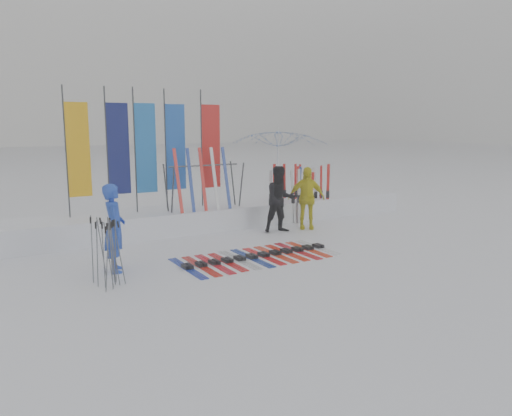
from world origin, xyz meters
TOP-DOWN VIEW (x-y plane):
  - ground at (0.00, 0.00)m, footprint 120.00×120.00m
  - snow_bank at (0.00, 4.60)m, footprint 14.00×1.60m
  - person_blue at (-2.99, 1.65)m, footprint 0.55×0.71m
  - person_black at (1.80, 3.01)m, footprint 0.97×0.82m
  - person_yellow at (2.66, 3.01)m, footprint 1.08×0.88m
  - tent_canopy at (3.40, 5.54)m, footprint 3.93×3.97m
  - ski_row at (-0.07, 1.09)m, footprint 3.49×1.70m
  - pole_cluster at (-3.34, 0.84)m, footprint 0.51×0.89m
  - feather_flags at (-1.24, 4.77)m, footprint 4.15×0.26m
  - ski_rack at (0.13, 4.20)m, footprint 2.04×0.80m
  - upright_skis at (3.14, 4.21)m, footprint 1.65×1.04m

SIDE VIEW (x-z plane):
  - ground at x=0.00m, z-range 0.00..0.00m
  - ski_row at x=-0.07m, z-range 0.00..0.07m
  - snow_bank at x=0.00m, z-range 0.00..0.60m
  - pole_cluster at x=-3.34m, z-range -0.02..1.23m
  - upright_skis at x=3.14m, z-range -0.04..1.65m
  - person_yellow at x=2.66m, z-range 0.00..1.72m
  - person_blue at x=-2.99m, z-range 0.00..1.75m
  - person_black at x=1.80m, z-range 0.00..1.78m
  - ski_rack at x=0.13m, z-range 0.77..2.00m
  - tent_canopy at x=3.40m, z-range 0.00..2.78m
  - feather_flags at x=-1.24m, z-range 0.64..3.84m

